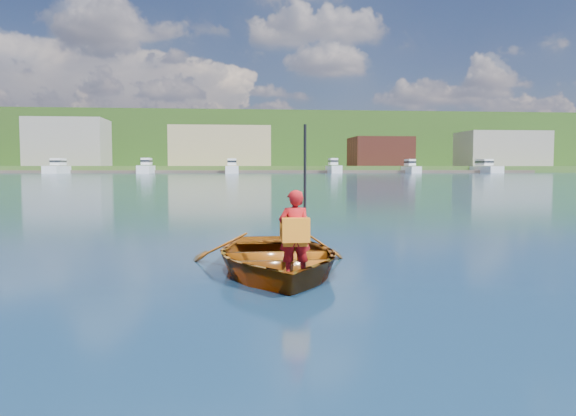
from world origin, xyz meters
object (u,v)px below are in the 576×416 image
rowboat (276,257)px  dock (251,172)px  child_paddler (295,233)px  marina_yachts (245,168)px

rowboat → dock: dock is taller
child_paddler → marina_yachts: marina_yachts is taller
rowboat → child_paddler: 1.01m
rowboat → marina_yachts: 144.28m
child_paddler → dock: bearing=88.4°
rowboat → marina_yachts: bearing=88.9°
child_paddler → marina_yachts: 145.17m
rowboat → marina_yachts: (2.78, 144.25, 1.22)m
dock → marina_yachts: 5.10m
rowboat → dock: bearing=88.3°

